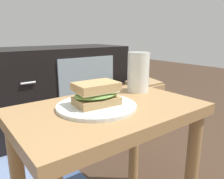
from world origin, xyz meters
name	(u,v)px	position (x,y,z in m)	size (l,w,h in m)	color
side_table	(109,134)	(0.00, 0.00, 0.37)	(0.56, 0.36, 0.46)	#A37A4C
tv_cabinet	(57,88)	(0.24, 0.95, 0.29)	(0.96, 0.46, 0.58)	black
plate	(97,106)	(-0.04, 0.01, 0.47)	(0.24, 0.24, 0.01)	silver
sandwich_front	(96,94)	(-0.04, 0.01, 0.50)	(0.14, 0.10, 0.07)	tan
beer_glass	(138,73)	(0.19, 0.08, 0.53)	(0.08, 0.08, 0.15)	silver
paper_bag	(143,106)	(0.70, 0.53, 0.17)	(0.24, 0.18, 0.36)	tan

